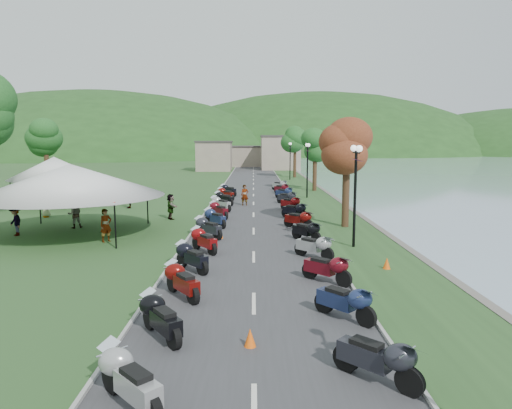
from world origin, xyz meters
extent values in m
cube|color=#3B3B3E|center=(0.00, 40.00, 0.01)|extent=(7.00, 120.00, 0.02)
cube|color=gray|center=(-2.00, 85.00, 2.50)|extent=(18.00, 16.00, 5.00)
imported|color=slate|center=(-7.74, 19.26, 0.00)|extent=(0.79, 0.78, 1.76)
imported|color=slate|center=(-10.87, 23.12, 0.00)|extent=(0.94, 0.74, 1.71)
imported|color=slate|center=(-13.31, 20.86, 0.00)|extent=(1.10, 1.04, 1.66)
cone|color=#F2590C|center=(-0.10, 6.84, 0.25)|extent=(0.32, 0.32, 0.50)
camera|label=1|loc=(-0.01, -4.27, 5.25)|focal=32.00mm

